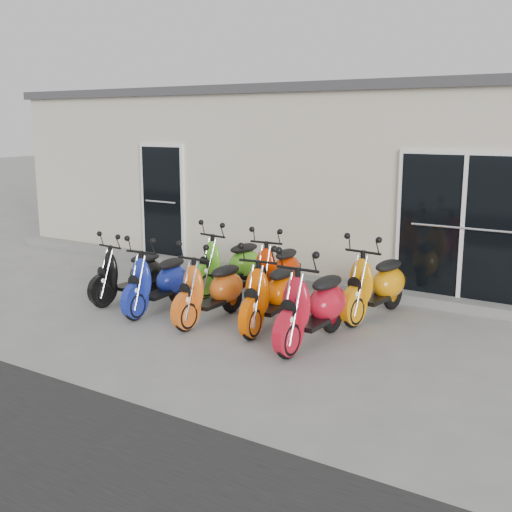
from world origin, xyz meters
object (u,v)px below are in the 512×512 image
object	(u,v)px
scooter_front_orange_a	(211,280)
scooter_front_orange_b	(271,284)
scooter_back_yellow	(376,275)
scooter_front_black	(129,265)
scooter_back_green	(229,255)
scooter_front_blue	(158,272)
scooter_front_red	(313,294)
scooter_back_red	(277,262)

from	to	relation	value
scooter_front_orange_a	scooter_front_orange_b	size ratio (longest dim) A/B	0.97
scooter_front_orange_b	scooter_back_yellow	world-z (taller)	scooter_back_yellow
scooter_front_black	scooter_back_green	bearing A→B (deg)	57.92
scooter_front_blue	scooter_front_orange_a	world-z (taller)	scooter_front_orange_a
scooter_front_blue	scooter_front_red	distance (m)	2.58
scooter_back_green	scooter_back_red	size ratio (longest dim) A/B	1.01
scooter_front_black	scooter_back_yellow	size ratio (longest dim) A/B	0.90
scooter_front_black	scooter_front_orange_a	distance (m)	1.70
scooter_front_orange_a	scooter_back_yellow	world-z (taller)	scooter_back_yellow
scooter_front_blue	scooter_back_red	size ratio (longest dim) A/B	0.97
scooter_front_orange_a	scooter_front_red	bearing A→B (deg)	-2.31
scooter_back_yellow	scooter_front_red	bearing A→B (deg)	-91.80
scooter_front_orange_b	scooter_back_green	xyz separation A→B (m)	(-1.54, 1.21, 0.00)
scooter_front_black	scooter_back_red	xyz separation A→B (m)	(1.88, 1.28, 0.04)
scooter_back_yellow	scooter_back_red	bearing A→B (deg)	-175.06
scooter_back_yellow	scooter_front_black	bearing A→B (deg)	-154.46
scooter_back_red	scooter_back_yellow	size ratio (longest dim) A/B	0.96
scooter_front_red	scooter_back_green	distance (m)	2.77
scooter_front_blue	scooter_front_orange_a	size ratio (longest dim) A/B	0.99
scooter_front_red	scooter_front_orange_a	bearing A→B (deg)	177.41
scooter_front_orange_b	scooter_front_red	xyz separation A→B (m)	(0.79, -0.28, 0.03)
scooter_back_green	scooter_back_red	xyz separation A→B (m)	(0.89, 0.01, -0.01)
scooter_front_orange_a	scooter_front_orange_b	distance (m)	0.86
scooter_back_yellow	scooter_back_green	bearing A→B (deg)	-174.39
scooter_front_red	scooter_back_yellow	bearing A→B (deg)	82.03
scooter_front_orange_b	scooter_back_green	size ratio (longest dim) A/B	1.00
scooter_front_black	scooter_front_red	distance (m)	3.33
scooter_front_orange_a	scooter_back_red	size ratio (longest dim) A/B	0.98
scooter_front_orange_b	scooter_back_yellow	bearing A→B (deg)	43.34
scooter_front_orange_a	scooter_back_green	distance (m)	1.59
scooter_front_blue	scooter_back_green	distance (m)	1.47
scooter_back_yellow	scooter_front_blue	bearing A→B (deg)	-146.79
scooter_back_green	scooter_front_black	bearing A→B (deg)	-120.17
scooter_front_black	scooter_back_yellow	distance (m)	3.73
scooter_front_orange_a	scooter_back_green	size ratio (longest dim) A/B	0.97
scooter_front_blue	scooter_back_green	xyz separation A→B (m)	(0.25, 1.44, 0.03)
scooter_front_orange_a	scooter_back_green	bearing A→B (deg)	116.50
scooter_front_black	scooter_back_yellow	xyz separation A→B (m)	(3.52, 1.24, 0.07)
scooter_front_black	scooter_front_orange_b	size ratio (longest dim) A/B	0.92
scooter_front_red	scooter_back_yellow	distance (m)	1.49
scooter_front_black	scooter_back_red	world-z (taller)	scooter_back_red
scooter_front_orange_b	scooter_back_yellow	xyz separation A→B (m)	(1.00, 1.19, 0.02)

